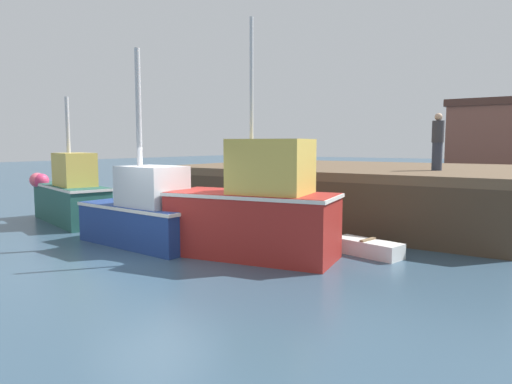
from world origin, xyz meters
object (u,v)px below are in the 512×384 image
(fishing_boat_near_left, at_px, (70,195))
(dockworker, at_px, (438,142))
(fishing_boat_mid, at_px, (256,210))
(rowboat, at_px, (368,248))
(fishing_boat_near_right, at_px, (144,213))

(fishing_boat_near_left, xyz_separation_m, dockworker, (10.42, 5.01, 1.76))
(fishing_boat_mid, bearing_deg, fishing_boat_near_left, 175.99)
(fishing_boat_near_left, relative_size, fishing_boat_mid, 0.80)
(rowboat, height_order, dockworker, dockworker)
(rowboat, bearing_deg, fishing_boat_mid, -143.34)
(fishing_boat_near_left, bearing_deg, fishing_boat_near_right, -13.24)
(fishing_boat_mid, relative_size, dockworker, 3.22)
(fishing_boat_near_right, relative_size, dockworker, 2.97)
(fishing_boat_near_right, bearing_deg, dockworker, 46.81)
(fishing_boat_near_left, relative_size, rowboat, 2.52)
(fishing_boat_mid, xyz_separation_m, dockworker, (2.68, 5.56, 1.57))
(fishing_boat_near_right, distance_m, rowboat, 5.61)
(fishing_boat_near_left, height_order, fishing_boat_mid, fishing_boat_mid)
(fishing_boat_near_left, xyz_separation_m, rowboat, (9.84, 1.01, -0.72))
(fishing_boat_near_left, xyz_separation_m, fishing_boat_near_right, (4.68, -1.10, -0.07))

